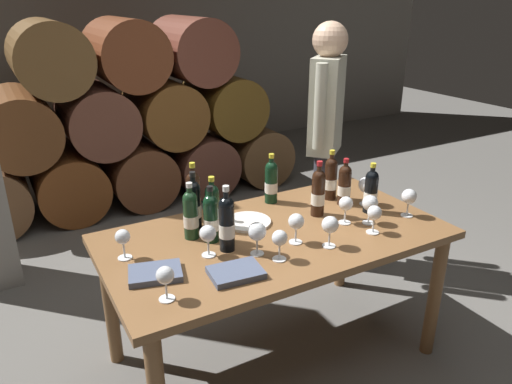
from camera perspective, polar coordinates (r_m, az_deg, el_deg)
The scene contains 31 objects.
ground_plane at distance 2.84m, azimuth 2.07°, elevation -18.63°, with size 14.00×14.00×0.00m, color #66635E.
cellar_back_wall at distance 6.16m, azimuth -19.31°, elevation 16.68°, with size 10.00×0.24×2.80m, color gray.
barrel_stack at distance 4.71m, azimuth -14.54°, elevation 7.86°, with size 3.12×0.90×1.69m.
dining_table at distance 2.46m, azimuth 2.29°, elevation -6.75°, with size 1.70×0.90×0.76m.
wine_bottle_0 at distance 2.34m, azimuth -7.72°, elevation -2.62°, with size 0.07×0.07×0.29m.
wine_bottle_1 at distance 2.58m, azimuth 7.36°, elevation -0.03°, with size 0.07×0.07×0.30m.
wine_bottle_2 at distance 2.30m, azimuth -5.34°, elevation -3.01°, with size 0.07×0.07×0.28m.
wine_bottle_3 at distance 2.68m, azimuth 13.41°, elevation 0.13°, with size 0.07×0.07×0.28m.
wine_bottle_4 at distance 2.73m, azimuth 1.80°, elevation 1.24°, with size 0.07×0.07×0.29m.
wine_bottle_5 at distance 2.44m, azimuth -7.34°, elevation -1.44°, with size 0.07×0.07×0.30m.
wine_bottle_6 at distance 2.75m, azimuth 10.41°, elevation 0.88°, with size 0.07×0.07×0.27m.
wine_bottle_7 at distance 2.81m, azimuth 8.82°, elevation 1.65°, with size 0.07×0.07×0.29m.
wine_bottle_8 at distance 2.21m, azimuth -3.47°, elevation -3.68°, with size 0.07×0.07×0.32m.
wine_bottle_9 at distance 2.42m, azimuth -5.18°, elevation -1.73°, with size 0.07×0.07×0.28m.
wine_bottle_10 at distance 2.53m, azimuth -7.37°, elevation -0.43°, with size 0.07×0.07×0.32m.
wine_glass_0 at distance 2.18m, azimuth -5.71°, elevation -5.02°, with size 0.08×0.08×0.15m.
wine_glass_1 at distance 2.68m, azimuth 17.63°, elevation -0.59°, with size 0.08×0.08×0.15m.
wine_glass_2 at distance 2.54m, azimuth 13.32°, elevation -1.36°, with size 0.08×0.08×0.16m.
wine_glass_3 at distance 2.27m, azimuth 8.74°, elevation -3.94°, with size 0.08×0.08×0.15m.
wine_glass_4 at distance 2.52m, azimuth 10.57°, elevation -1.47°, with size 0.07×0.07×0.15m.
wine_glass_5 at distance 2.14m, azimuth 2.81°, elevation -5.58°, with size 0.07×0.07×0.15m.
wine_glass_6 at distance 2.29m, azimuth 4.77°, elevation -3.60°, with size 0.08×0.08×0.15m.
wine_glass_7 at distance 1.90m, azimuth -10.68°, elevation -9.80°, with size 0.07×0.07×0.15m.
wine_glass_8 at distance 2.18m, azimuth 0.13°, elevation -4.77°, with size 0.08×0.08×0.16m.
wine_glass_9 at distance 2.45m, azimuth 13.81°, elevation -2.52°, with size 0.07×0.07×0.15m.
wine_glass_10 at distance 2.23m, azimuth -15.47°, elevation -5.28°, with size 0.07×0.07×0.14m.
wine_glass_11 at distance 2.77m, azimuth 12.93°, elevation 0.76°, with size 0.09×0.09×0.16m.
tasting_notebook at distance 2.10m, azimuth -11.82°, elevation -9.36°, with size 0.22×0.16×0.03m, color #4C5670.
leather_ledger at distance 2.07m, azimuth -2.40°, elevation -9.47°, with size 0.22×0.16×0.03m, color #4C5670.
serving_plate at distance 2.52m, azimuth -0.96°, elevation -3.54°, with size 0.24×0.24×0.01m, color white.
sommelier_presenting at distance 3.36m, azimuth 8.22°, elevation 7.88°, with size 0.39×0.35×1.72m.
Camera 1 is at (-1.14, -1.83, 1.85)m, focal length 33.87 mm.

